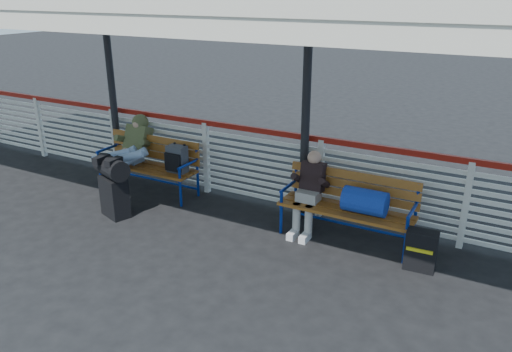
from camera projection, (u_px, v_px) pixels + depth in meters
The scene contains 9 objects.
ground at pixel (130, 238), 6.84m from camera, with size 60.00×60.00×0.00m, color black.
fence at pixel (206, 154), 8.17m from camera, with size 12.08×0.08×1.24m.
canopy at pixel (155, 2), 6.48m from camera, with size 12.60×3.60×3.16m.
luggage_stack at pixel (113, 184), 7.35m from camera, with size 0.63×0.48×0.93m.
bench_left at pixel (157, 159), 8.18m from camera, with size 1.80×0.56×0.92m.
bench_right at pixel (356, 201), 6.56m from camera, with size 1.80×0.56×0.92m.
traveler_man at pixel (126, 153), 7.98m from camera, with size 0.94×1.64×0.77m.
companion_person at pixel (309, 192), 6.85m from camera, with size 0.32×0.66×1.15m.
suitcase_side at pixel (421, 250), 6.01m from camera, with size 0.38×0.24×0.51m.
Camera 1 is at (4.44, -4.52, 3.22)m, focal length 35.00 mm.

